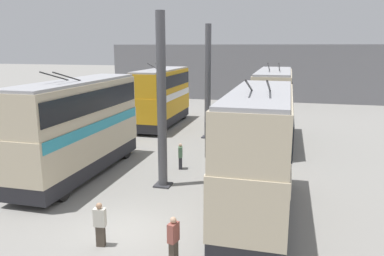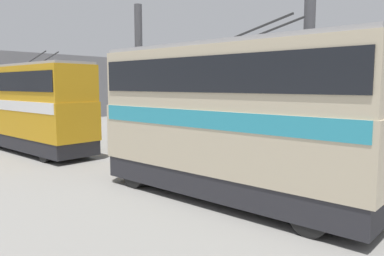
{
  "view_description": "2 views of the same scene",
  "coord_description": "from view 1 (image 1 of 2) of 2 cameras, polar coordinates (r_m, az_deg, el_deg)",
  "views": [
    {
      "loc": [
        -12.26,
        -5.99,
        7.01
      ],
      "look_at": [
        10.74,
        -0.04,
        1.82
      ],
      "focal_mm": 35.0,
      "sensor_mm": 36.0,
      "label": 1
    },
    {
      "loc": [
        -1.91,
        14.95,
        3.9
      ],
      "look_at": [
        12.48,
        -1.18,
        1.4
      ],
      "focal_mm": 35.0,
      "sensor_mm": 36.0,
      "label": 2
    }
  ],
  "objects": [
    {
      "name": "bus_right_far",
      "position": [
        33.59,
        -4.65,
        5.2
      ],
      "size": [
        9.57,
        2.54,
        5.68
      ],
      "color": "black",
      "rests_on": "ground_plane"
    },
    {
      "name": "bus_right_mid",
      "position": [
        21.17,
        -16.94,
        0.83
      ],
      "size": [
        10.0,
        2.54,
        5.87
      ],
      "color": "black",
      "rests_on": "ground_plane"
    },
    {
      "name": "bus_left_far",
      "position": [
        27.92,
        12.24,
        3.88
      ],
      "size": [
        9.71,
        2.54,
        5.96
      ],
      "color": "black",
      "rests_on": "ground_plane"
    },
    {
      "name": "ground_plane",
      "position": [
        15.33,
        -10.62,
        -15.09
      ],
      "size": [
        240.0,
        240.0,
        0.0
      ],
      "primitive_type": "plane",
      "color": "gray"
    },
    {
      "name": "support_column_near",
      "position": [
        18.44,
        -4.64,
        3.55
      ],
      "size": [
        0.83,
        0.83,
        8.66
      ],
      "color": "#4C4C51",
      "rests_on": "ground_plane"
    },
    {
      "name": "person_aisle_midway",
      "position": [
        21.77,
        -1.78,
        -4.23
      ],
      "size": [
        0.47,
        0.34,
        1.54
      ],
      "rotation": [
        0.0,
        0.0,
        1.84
      ],
      "color": "#2D2D33",
      "rests_on": "ground_plane"
    },
    {
      "name": "depot_back_wall",
      "position": [
        49.75,
        7.63,
        8.32
      ],
      "size": [
        0.5,
        36.0,
        7.26
      ],
      "color": "slate",
      "rests_on": "ground_plane"
    },
    {
      "name": "person_aisle_foreground",
      "position": [
        14.06,
        -13.83,
        -13.94
      ],
      "size": [
        0.29,
        0.45,
        1.65
      ],
      "rotation": [
        0.0,
        0.0,
        3.26
      ],
      "color": "#473D33",
      "rests_on": "ground_plane"
    },
    {
      "name": "support_column_far",
      "position": [
        28.76,
        2.42,
        6.72
      ],
      "size": [
        0.83,
        0.83,
        8.66
      ],
      "color": "#4C4C51",
      "rests_on": "ground_plane"
    },
    {
      "name": "person_by_left_row",
      "position": [
        12.76,
        -2.85,
        -16.51
      ],
      "size": [
        0.47,
        0.33,
        1.63
      ],
      "rotation": [
        0.0,
        0.0,
        1.33
      ],
      "color": "#473D33",
      "rests_on": "ground_plane"
    },
    {
      "name": "oil_drum",
      "position": [
        25.86,
        6.31,
        -2.42
      ],
      "size": [
        0.62,
        0.62,
        0.92
      ],
      "color": "#424C56",
      "rests_on": "ground_plane"
    },
    {
      "name": "bus_left_near",
      "position": [
        15.32,
        10.12,
        -2.95
      ],
      "size": [
        9.04,
        2.54,
        5.94
      ],
      "color": "black",
      "rests_on": "ground_plane"
    }
  ]
}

